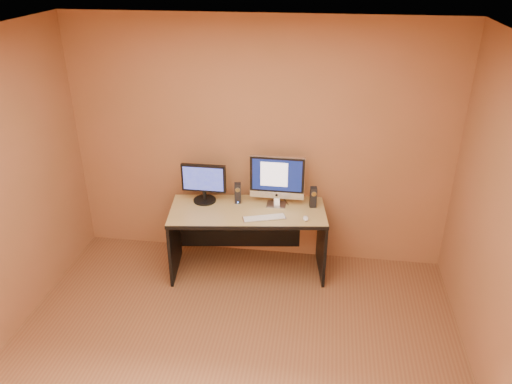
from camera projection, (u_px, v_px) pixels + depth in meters
The scene contains 11 objects.
walls at pixel (219, 248), 3.41m from camera, with size 4.00×4.00×2.60m, color #93593B, non-canonical shape.
ceiling at pixel (211, 54), 2.83m from camera, with size 4.00×4.00×0.00m, color white.
desk at pixel (248, 240), 5.25m from camera, with size 1.58×0.69×0.73m, color tan, non-canonical shape.
imac at pixel (277, 181), 5.06m from camera, with size 0.56×0.21×0.54m, color silver, non-canonical shape.
second_monitor at pixel (204, 183), 5.17m from camera, with size 0.47×0.24×0.42m, color black, non-canonical shape.
speaker_left at pixel (238, 193), 5.19m from camera, with size 0.07×0.07×0.22m, color black, non-canonical shape.
speaker_right at pixel (313, 197), 5.11m from camera, with size 0.07×0.07×0.22m, color black, non-canonical shape.
keyboard at pixel (264, 218), 4.92m from camera, with size 0.43×0.11×0.02m, color #B6B6BB.
mouse at pixel (306, 218), 4.90m from camera, with size 0.06×0.10×0.04m, color silver.
cable_a at pixel (285, 200), 5.27m from camera, with size 0.01×0.01×0.22m, color black.
cable_b at pixel (274, 198), 5.33m from camera, with size 0.01×0.01×0.18m, color black.
Camera 1 is at (0.66, -2.82, 3.15)m, focal length 35.00 mm.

